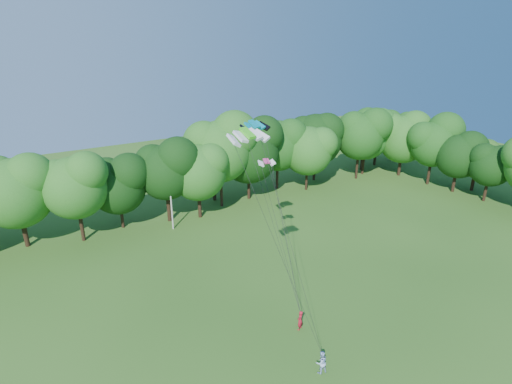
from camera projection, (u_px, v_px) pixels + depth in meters
utility_pole at (171, 201)px, 49.75m from camera, size 1.41×0.70×7.54m
kite_flyer_left at (300, 320)px, 33.11m from camera, size 0.77×0.67×1.78m
kite_flyer_right at (321, 362)px, 28.77m from camera, size 0.99×0.83×1.83m
kite_teal at (254, 124)px, 35.18m from camera, size 2.82×1.53×0.60m
kite_green at (247, 133)px, 25.15m from camera, size 2.76×1.42×0.58m
kite_pink at (266, 161)px, 35.97m from camera, size 1.70×1.15×0.34m
tree_back_center at (213, 151)px, 57.73m from camera, size 8.33×8.33×12.11m
tree_back_east at (366, 130)px, 69.28m from camera, size 8.80×8.80×12.80m
tree_flank_east at (478, 158)px, 62.38m from camera, size 5.86×5.86×8.52m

